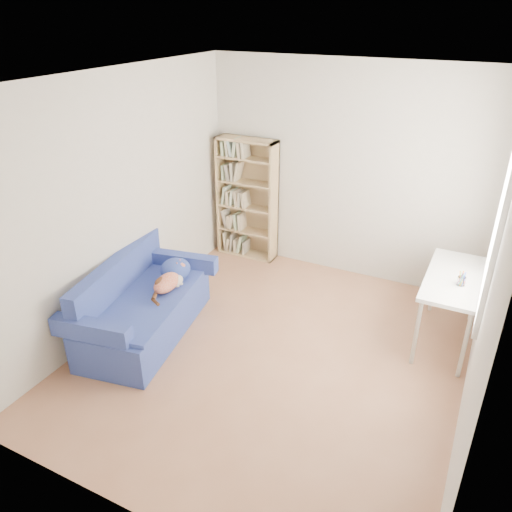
{
  "coord_description": "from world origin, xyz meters",
  "views": [
    {
      "loc": [
        1.63,
        -3.63,
        3.11
      ],
      "look_at": [
        -0.37,
        0.35,
        0.85
      ],
      "focal_mm": 35.0,
      "sensor_mm": 36.0,
      "label": 1
    }
  ],
  "objects_px": {
    "sofa": "(144,306)",
    "desk": "(454,284)",
    "pen_cup": "(461,280)",
    "bookshelf": "(247,203)"
  },
  "relations": [
    {
      "from": "bookshelf",
      "to": "sofa",
      "type": "bearing_deg",
      "value": -93.33
    },
    {
      "from": "desk",
      "to": "pen_cup",
      "type": "height_order",
      "value": "pen_cup"
    },
    {
      "from": "sofa",
      "to": "bookshelf",
      "type": "xyz_separation_m",
      "value": [
        0.12,
        2.1,
        0.44
      ]
    },
    {
      "from": "pen_cup",
      "to": "sofa",
      "type": "bearing_deg",
      "value": -159.51
    },
    {
      "from": "pen_cup",
      "to": "desk",
      "type": "bearing_deg",
      "value": 113.82
    },
    {
      "from": "sofa",
      "to": "desk",
      "type": "relative_size",
      "value": 1.53
    },
    {
      "from": "sofa",
      "to": "pen_cup",
      "type": "distance_m",
      "value": 3.14
    },
    {
      "from": "desk",
      "to": "pen_cup",
      "type": "distance_m",
      "value": 0.21
    },
    {
      "from": "desk",
      "to": "pen_cup",
      "type": "relative_size",
      "value": 7.98
    },
    {
      "from": "bookshelf",
      "to": "desk",
      "type": "bearing_deg",
      "value": -17.55
    }
  ]
}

